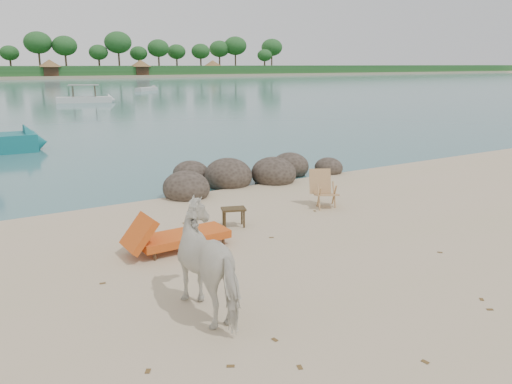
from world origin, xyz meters
TOP-DOWN VIEW (x-y plane):
  - boulders at (1.96, 6.54)m, footprint 6.51×3.04m
  - cow at (-2.59, -0.53)m, footprint 0.98×1.93m
  - side_table at (-0.45, 2.80)m, footprint 0.62×0.50m
  - lounge_chair at (-1.96, 2.14)m, footprint 2.29×0.86m
  - deck_chair at (2.36, 2.96)m, footprint 0.84×0.87m
  - boat_mid at (5.61, 43.99)m, footprint 5.83×2.83m
  - boat_far at (18.16, 62.14)m, footprint 4.44×3.86m
  - dead_leaves at (-1.21, -0.24)m, footprint 6.35×7.05m

SIDE VIEW (x-z plane):
  - dead_leaves at x=-1.21m, z-range 0.00..0.00m
  - side_table at x=-0.45m, z-range 0.00..0.43m
  - boulders at x=1.96m, z-range -0.32..0.76m
  - boat_far at x=18.16m, z-range 0.00..0.56m
  - lounge_chair at x=-1.96m, z-range 0.00..0.68m
  - deck_chair at x=2.36m, z-range 0.00..0.95m
  - cow at x=-2.59m, z-range 0.00..1.58m
  - boat_mid at x=5.61m, z-range 0.00..2.78m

